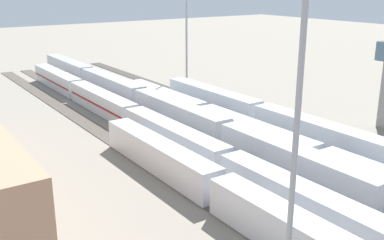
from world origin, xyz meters
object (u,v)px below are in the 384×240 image
object	(u,v)px
train_on_track_4	(165,134)
train_on_track_5	(292,233)
train_on_track_2	(305,156)
light_mast_1	(304,27)
light_mast_0	(186,6)
train_on_track_3	(178,118)
train_on_track_1	(259,119)

from	to	relation	value
train_on_track_4	train_on_track_5	xyz separation A→B (m)	(-29.41, 5.00, 0.06)
train_on_track_2	light_mast_1	distance (m)	30.17
train_on_track_4	light_mast_1	xyz separation A→B (m)	(-32.51, 8.88, 18.07)
light_mast_0	train_on_track_3	bearing A→B (deg)	143.68
train_on_track_3	train_on_track_1	xyz separation A→B (m)	(-7.50, -10.00, 0.00)
train_on_track_1	light_mast_1	xyz separation A→B (m)	(-29.11, 23.88, 17.51)
train_on_track_5	light_mast_0	world-z (taller)	light_mast_0
light_mast_0	train_on_track_2	bearing A→B (deg)	163.79
train_on_track_5	light_mast_1	distance (m)	18.68
train_on_track_3	train_on_track_1	bearing A→B (deg)	-126.87
train_on_track_1	light_mast_1	world-z (taller)	light_mast_1
light_mast_0	train_on_track_4	bearing A→B (deg)	141.26
train_on_track_3	light_mast_0	size ratio (longest dim) A/B	4.22
light_mast_1	light_mast_0	bearing A→B (deg)	-27.69
train_on_track_2	light_mast_0	xyz separation A→B (m)	(46.86, -13.63, 15.90)
train_on_track_1	train_on_track_5	distance (m)	32.82
train_on_track_3	train_on_track_2	size ratio (longest dim) A/B	1.32
light_mast_1	train_on_track_5	bearing A→B (deg)	-51.46
train_on_track_1	light_mast_0	distance (m)	37.27
light_mast_0	light_mast_1	size ratio (longest dim) A/B	0.88
train_on_track_3	train_on_track_5	size ratio (longest dim) A/B	1.80
train_on_track_3	light_mast_0	bearing A→B (deg)	-36.32
train_on_track_4	light_mast_1	bearing A→B (deg)	164.72
train_on_track_5	light_mast_1	world-z (taller)	light_mast_1
train_on_track_3	train_on_track_4	xyz separation A→B (m)	(-4.11, 5.00, -0.57)
train_on_track_2	train_on_track_4	bearing A→B (deg)	29.87
train_on_track_4	train_on_track_1	bearing A→B (deg)	-102.74
train_on_track_2	train_on_track_5	distance (m)	19.21
train_on_track_3	train_on_track_1	world-z (taller)	same
train_on_track_3	train_on_track_1	size ratio (longest dim) A/B	2.54
train_on_track_5	train_on_track_1	bearing A→B (deg)	-37.54
light_mast_0	light_mast_1	bearing A→B (deg)	152.31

